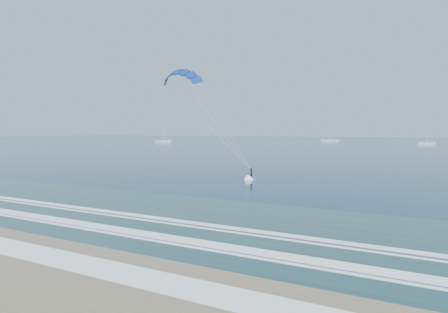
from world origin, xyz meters
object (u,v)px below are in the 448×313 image
at_px(kitesurfer_rig, 213,119).
at_px(sailboat_2, 426,143).
at_px(sailboat_0, 163,141).
at_px(sailboat_1, 330,140).

xyz_separation_m(kitesurfer_rig, sailboat_2, (19.49, 169.16, -7.40)).
relative_size(kitesurfer_rig, sailboat_2, 1.54).
height_order(kitesurfer_rig, sailboat_0, kitesurfer_rig).
distance_m(sailboat_0, sailboat_1, 104.77).
xyz_separation_m(sailboat_0, sailboat_1, (79.36, 68.40, 0.00)).
bearing_deg(sailboat_1, sailboat_0, -139.24).
xyz_separation_m(sailboat_0, sailboat_2, (135.59, 29.82, -0.02)).
relative_size(kitesurfer_rig, sailboat_0, 1.22).
height_order(kitesurfer_rig, sailboat_1, kitesurfer_rig).
relative_size(sailboat_0, sailboat_1, 0.94).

